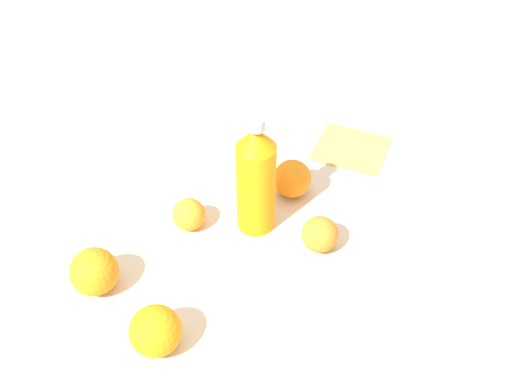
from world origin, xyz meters
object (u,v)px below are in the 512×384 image
at_px(orange_1, 189,214).
at_px(orange_0, 292,179).
at_px(orange_3, 320,234).
at_px(water_bottle, 256,178).
at_px(orange_2, 94,272).
at_px(folded_napkin, 351,148).
at_px(orange_4, 155,331).

bearing_deg(orange_1, orange_0, -29.57).
bearing_deg(orange_3, orange_0, 52.17).
distance_m(water_bottle, orange_2, 0.32).
bearing_deg(orange_3, orange_2, 138.79).
bearing_deg(folded_napkin, water_bottle, 172.54).
bearing_deg(orange_1, orange_2, 170.09).
height_order(orange_1, orange_3, orange_3).
bearing_deg(water_bottle, orange_0, -112.00).
xyz_separation_m(orange_1, orange_3, (0.09, -0.22, 0.00)).
height_order(water_bottle, orange_2, water_bottle).
relative_size(orange_2, folded_napkin, 0.55).
relative_size(orange_1, orange_4, 0.75).
xyz_separation_m(orange_4, folded_napkin, (0.60, -0.01, -0.04)).
bearing_deg(orange_1, water_bottle, -51.37).
xyz_separation_m(water_bottle, orange_3, (0.02, -0.13, -0.08)).
distance_m(orange_1, orange_4, 0.26).
bearing_deg(orange_3, orange_1, 112.85).
bearing_deg(orange_4, orange_3, -16.80).
height_order(water_bottle, folded_napkin, water_bottle).
height_order(orange_3, orange_4, orange_4).
bearing_deg(folded_napkin, orange_2, 163.50).
xyz_separation_m(orange_3, orange_4, (-0.32, 0.10, 0.01)).
bearing_deg(orange_3, water_bottle, 97.65).
height_order(orange_0, orange_3, orange_0).
bearing_deg(folded_napkin, orange_4, 179.09).
bearing_deg(orange_4, orange_0, 2.82).
relative_size(water_bottle, orange_3, 3.66).
relative_size(orange_0, orange_4, 0.92).
bearing_deg(orange_3, orange_4, 163.20).
relative_size(water_bottle, orange_2, 2.95).
distance_m(orange_2, orange_3, 0.39).
distance_m(water_bottle, orange_1, 0.15).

